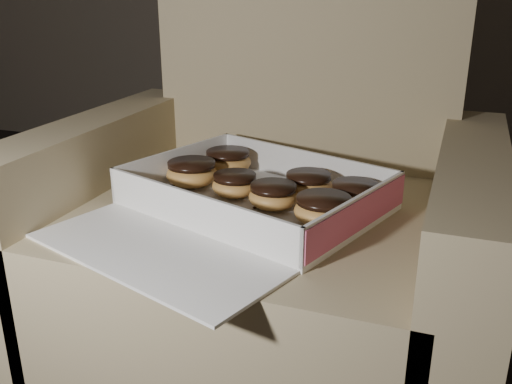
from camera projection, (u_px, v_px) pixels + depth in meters
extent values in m
cube|color=tan|center=(262.00, 292.00, 1.09)|extent=(0.64, 0.64, 0.37)
cube|color=tan|center=(309.00, 52.00, 1.21)|extent=(0.64, 0.12, 0.46)
cube|color=tan|center=(105.00, 236.00, 1.18)|extent=(0.11, 0.64, 0.50)
cube|color=tan|center=(456.00, 296.00, 0.96)|extent=(0.11, 0.64, 0.50)
cube|color=white|center=(256.00, 205.00, 1.00)|extent=(0.48, 0.42, 0.01)
cube|color=white|center=(305.00, 166.00, 1.10)|extent=(0.39, 0.14, 0.06)
cube|color=white|center=(195.00, 212.00, 0.88)|extent=(0.39, 0.14, 0.06)
cube|color=white|center=(176.00, 164.00, 1.11)|extent=(0.10, 0.29, 0.06)
cube|color=white|center=(358.00, 214.00, 0.87)|extent=(0.10, 0.29, 0.06)
cube|color=#C85072|center=(360.00, 215.00, 0.87)|extent=(0.10, 0.28, 0.05)
cube|color=white|center=(154.00, 253.00, 0.83)|extent=(0.43, 0.29, 0.01)
ellipsoid|color=#E9A751|center=(192.00, 174.00, 1.08)|extent=(0.10, 0.10, 0.05)
cylinder|color=black|center=(191.00, 164.00, 1.07)|extent=(0.09, 0.09, 0.01)
ellipsoid|color=#E9A751|center=(308.00, 186.00, 1.02)|extent=(0.09, 0.09, 0.04)
cylinder|color=black|center=(309.00, 176.00, 1.02)|extent=(0.08, 0.08, 0.01)
ellipsoid|color=#E9A751|center=(235.00, 186.00, 1.03)|extent=(0.08, 0.08, 0.04)
cylinder|color=black|center=(235.00, 177.00, 1.02)|extent=(0.08, 0.08, 0.01)
ellipsoid|color=#E9A751|center=(228.00, 162.00, 1.15)|extent=(0.09, 0.09, 0.04)
cylinder|color=black|center=(228.00, 153.00, 1.14)|extent=(0.09, 0.09, 0.01)
ellipsoid|color=#E9A751|center=(355.00, 196.00, 0.97)|extent=(0.09, 0.09, 0.04)
cylinder|color=black|center=(356.00, 186.00, 0.97)|extent=(0.08, 0.08, 0.01)
ellipsoid|color=#E9A751|center=(273.00, 197.00, 0.97)|extent=(0.08, 0.08, 0.04)
cylinder|color=black|center=(273.00, 187.00, 0.97)|extent=(0.08, 0.08, 0.01)
ellipsoid|color=#E9A751|center=(323.00, 211.00, 0.91)|extent=(0.09, 0.09, 0.05)
cylinder|color=black|center=(324.00, 200.00, 0.90)|extent=(0.09, 0.09, 0.01)
ellipsoid|color=black|center=(180.00, 203.00, 0.99)|extent=(0.01, 0.01, 0.00)
ellipsoid|color=black|center=(270.00, 239.00, 0.85)|extent=(0.01, 0.01, 0.00)
ellipsoid|color=black|center=(288.00, 226.00, 0.90)|extent=(0.01, 0.01, 0.00)
ellipsoid|color=black|center=(255.00, 208.00, 0.97)|extent=(0.01, 0.01, 0.00)
ellipsoid|color=black|center=(173.00, 186.00, 1.08)|extent=(0.01, 0.01, 0.00)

